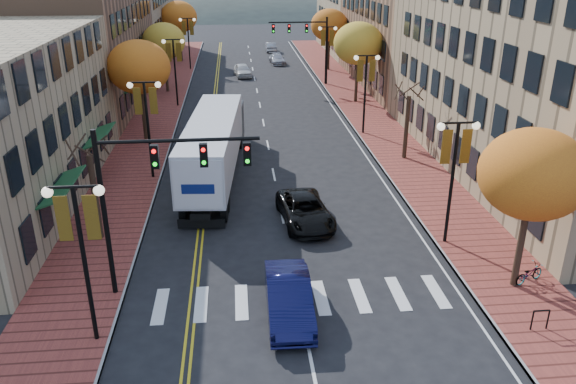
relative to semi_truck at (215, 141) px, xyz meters
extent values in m
plane|color=black|center=(3.56, -16.02, -2.34)|extent=(200.00, 200.00, 0.00)
cube|color=brown|center=(-5.44, 16.48, -2.26)|extent=(4.00, 85.00, 0.15)
cube|color=brown|center=(12.56, 16.48, -2.26)|extent=(4.00, 85.00, 0.15)
cube|color=brown|center=(-13.44, 19.98, 3.16)|extent=(12.00, 24.00, 11.00)
cube|color=#9E8966|center=(-13.44, 44.98, 2.41)|extent=(12.00, 26.00, 9.50)
cube|color=#997F5B|center=(22.06, -0.02, 5.16)|extent=(15.00, 28.00, 15.00)
cube|color=brown|center=(22.06, 25.98, 2.66)|extent=(15.00, 24.00, 10.00)
cube|color=#9E8966|center=(22.06, 47.98, 3.16)|extent=(15.00, 20.00, 11.00)
cylinder|color=#382619|center=(-5.44, -8.02, -0.09)|extent=(0.28, 0.28, 4.20)
cylinder|color=#382619|center=(-5.44, 7.98, 0.26)|extent=(0.28, 0.28, 4.90)
ellipsoid|color=orange|center=(-5.44, 7.98, 3.12)|extent=(4.48, 4.48, 3.81)
cylinder|color=#382619|center=(-5.44, 23.98, 0.09)|extent=(0.28, 0.28, 4.55)
ellipsoid|color=gold|center=(-5.44, 23.98, 2.73)|extent=(4.16, 4.16, 3.54)
cylinder|color=#382619|center=(-5.44, 41.98, 0.33)|extent=(0.28, 0.28, 5.04)
ellipsoid|color=orange|center=(-5.44, 41.98, 3.28)|extent=(4.61, 4.61, 3.92)
cylinder|color=#382619|center=(12.56, -14.02, 0.09)|extent=(0.28, 0.28, 4.55)
ellipsoid|color=orange|center=(12.56, -14.02, 2.73)|extent=(4.16, 4.16, 3.54)
cylinder|color=#382619|center=(12.56, 1.98, -0.09)|extent=(0.28, 0.28, 4.20)
cylinder|color=#382619|center=(12.56, 17.98, 0.26)|extent=(0.28, 0.28, 4.90)
ellipsoid|color=gold|center=(12.56, 17.98, 3.12)|extent=(4.48, 4.48, 3.81)
cylinder|color=#382619|center=(12.56, 33.98, 0.19)|extent=(0.28, 0.28, 4.76)
ellipsoid|color=orange|center=(12.56, 33.98, 2.97)|extent=(4.35, 4.35, 3.70)
cylinder|color=black|center=(-3.94, -16.02, 0.66)|extent=(0.16, 0.16, 6.00)
cylinder|color=black|center=(-3.94, -16.02, 3.66)|extent=(1.60, 0.10, 0.10)
sphere|color=#FFF2CC|center=(-4.74, -16.02, 3.51)|extent=(0.36, 0.36, 0.36)
sphere|color=#FFF2CC|center=(-3.14, -16.02, 3.51)|extent=(0.36, 0.36, 0.36)
cube|color=#B37E17|center=(-4.39, -16.02, 2.56)|extent=(0.45, 0.03, 1.60)
cube|color=#B37E17|center=(-3.49, -16.02, 2.56)|extent=(0.45, 0.03, 1.60)
cylinder|color=black|center=(-3.94, -0.02, 0.66)|extent=(0.16, 0.16, 6.00)
cylinder|color=black|center=(-3.94, -0.02, 3.66)|extent=(1.60, 0.10, 0.10)
sphere|color=#FFF2CC|center=(-4.74, -0.02, 3.51)|extent=(0.36, 0.36, 0.36)
sphere|color=#FFF2CC|center=(-3.14, -0.02, 3.51)|extent=(0.36, 0.36, 0.36)
cube|color=#B37E17|center=(-4.39, -0.02, 2.56)|extent=(0.45, 0.03, 1.60)
cube|color=#B37E17|center=(-3.49, -0.02, 2.56)|extent=(0.45, 0.03, 1.60)
cylinder|color=black|center=(-3.94, 17.98, 0.66)|extent=(0.16, 0.16, 6.00)
cylinder|color=black|center=(-3.94, 17.98, 3.66)|extent=(1.60, 0.10, 0.10)
sphere|color=#FFF2CC|center=(-4.74, 17.98, 3.51)|extent=(0.36, 0.36, 0.36)
sphere|color=#FFF2CC|center=(-3.14, 17.98, 3.51)|extent=(0.36, 0.36, 0.36)
cube|color=#B37E17|center=(-4.39, 17.98, 2.56)|extent=(0.45, 0.03, 1.60)
cube|color=#B37E17|center=(-3.49, 17.98, 2.56)|extent=(0.45, 0.03, 1.60)
cylinder|color=black|center=(-3.94, 35.98, 0.66)|extent=(0.16, 0.16, 6.00)
cylinder|color=black|center=(-3.94, 35.98, 3.66)|extent=(1.60, 0.10, 0.10)
sphere|color=#FFF2CC|center=(-4.74, 35.98, 3.51)|extent=(0.36, 0.36, 0.36)
sphere|color=#FFF2CC|center=(-3.14, 35.98, 3.51)|extent=(0.36, 0.36, 0.36)
cube|color=#B37E17|center=(-4.39, 35.98, 2.56)|extent=(0.45, 0.03, 1.60)
cube|color=#B37E17|center=(-3.49, 35.98, 2.56)|extent=(0.45, 0.03, 1.60)
cylinder|color=black|center=(11.06, -10.02, 0.66)|extent=(0.16, 0.16, 6.00)
cylinder|color=black|center=(11.06, -10.02, 3.66)|extent=(1.60, 0.10, 0.10)
sphere|color=#FFF2CC|center=(10.26, -10.02, 3.51)|extent=(0.36, 0.36, 0.36)
sphere|color=#FFF2CC|center=(11.86, -10.02, 3.51)|extent=(0.36, 0.36, 0.36)
cube|color=#B37E17|center=(10.61, -10.02, 2.56)|extent=(0.45, 0.03, 1.60)
cube|color=#B37E17|center=(11.51, -10.02, 2.56)|extent=(0.45, 0.03, 1.60)
cylinder|color=black|center=(11.06, 7.98, 0.66)|extent=(0.16, 0.16, 6.00)
cylinder|color=black|center=(11.06, 7.98, 3.66)|extent=(1.60, 0.10, 0.10)
sphere|color=#FFF2CC|center=(10.26, 7.98, 3.51)|extent=(0.36, 0.36, 0.36)
sphere|color=#FFF2CC|center=(11.86, 7.98, 3.51)|extent=(0.36, 0.36, 0.36)
cube|color=#B37E17|center=(10.61, 7.98, 2.56)|extent=(0.45, 0.03, 1.60)
cube|color=#B37E17|center=(11.51, 7.98, 2.56)|extent=(0.45, 0.03, 1.60)
cylinder|color=black|center=(11.06, 25.98, 0.66)|extent=(0.16, 0.16, 6.00)
cylinder|color=black|center=(11.06, 25.98, 3.66)|extent=(1.60, 0.10, 0.10)
sphere|color=#FFF2CC|center=(10.26, 25.98, 3.51)|extent=(0.36, 0.36, 0.36)
sphere|color=#FFF2CC|center=(11.86, 25.98, 3.51)|extent=(0.36, 0.36, 0.36)
cube|color=#B37E17|center=(10.61, 25.98, 2.56)|extent=(0.45, 0.03, 1.60)
cube|color=#B37E17|center=(11.51, 25.98, 2.56)|extent=(0.45, 0.03, 1.60)
cylinder|color=black|center=(-3.84, -13.02, 1.16)|extent=(0.20, 0.20, 7.00)
cylinder|color=black|center=(-0.84, -13.02, 4.16)|extent=(6.00, 0.14, 0.14)
cube|color=black|center=(-1.74, -13.02, 3.56)|extent=(0.30, 0.25, 0.90)
sphere|color=#FF0C0C|center=(-1.74, -13.16, 3.81)|extent=(0.16, 0.16, 0.16)
cube|color=black|center=(0.06, -13.02, 3.56)|extent=(0.30, 0.25, 0.90)
sphere|color=#FF0C0C|center=(0.06, -13.16, 3.81)|extent=(0.16, 0.16, 0.16)
cube|color=black|center=(1.68, -13.02, 3.56)|extent=(0.30, 0.25, 0.90)
sphere|color=#FF0C0C|center=(1.68, -13.16, 3.81)|extent=(0.16, 0.16, 0.16)
cylinder|color=black|center=(10.96, 25.98, 1.16)|extent=(0.20, 0.20, 7.00)
cylinder|color=black|center=(7.96, 25.98, 4.16)|extent=(6.00, 0.14, 0.14)
cube|color=black|center=(8.86, 25.98, 3.56)|extent=(0.30, 0.25, 0.90)
sphere|color=#FF0C0C|center=(8.86, 25.84, 3.81)|extent=(0.16, 0.16, 0.16)
cube|color=black|center=(7.06, 25.98, 3.56)|extent=(0.30, 0.25, 0.90)
sphere|color=#FF0C0C|center=(7.06, 25.84, 3.81)|extent=(0.16, 0.16, 0.16)
cube|color=black|center=(5.44, 25.98, 3.56)|extent=(0.30, 0.25, 0.90)
sphere|color=#FF0C0C|center=(5.44, 25.84, 3.81)|extent=(0.16, 0.16, 0.16)
cube|color=black|center=(-0.10, -1.28, -1.49)|extent=(2.05, 13.02, 0.35)
cube|color=silver|center=(-0.10, -1.28, 0.26)|extent=(3.65, 13.15, 2.80)
cube|color=black|center=(0.55, 6.69, -0.69)|extent=(2.73, 3.19, 2.50)
cylinder|color=black|center=(-1.57, -6.37, -1.84)|extent=(0.43, 1.02, 1.00)
cylinder|color=black|center=(0.52, -6.54, -1.84)|extent=(0.43, 1.02, 1.00)
cylinder|color=black|center=(-1.48, -5.17, -1.84)|extent=(0.43, 1.02, 1.00)
cylinder|color=black|center=(0.62, -5.34, -1.84)|extent=(0.43, 1.02, 1.00)
cylinder|color=black|center=(-0.60, 5.58, -1.84)|extent=(0.43, 1.02, 1.00)
cylinder|color=black|center=(1.49, 5.41, -1.84)|extent=(0.43, 1.02, 1.00)
cylinder|color=black|center=(-0.42, 7.77, -1.84)|extent=(0.43, 1.02, 1.00)
cylinder|color=black|center=(1.67, 7.60, -1.84)|extent=(0.43, 1.02, 1.00)
imported|color=#0E0F38|center=(3.06, -15.07, -1.55)|extent=(1.72, 4.78, 1.57)
imported|color=black|center=(4.67, -7.11, -1.63)|extent=(2.86, 5.28, 1.40)
imported|color=silver|center=(2.27, 31.41, -1.63)|extent=(2.19, 4.34, 1.42)
imported|color=#A2A2A9|center=(6.82, 39.15, -1.73)|extent=(2.04, 4.33, 1.22)
imported|color=#98999F|center=(6.66, 49.07, -1.69)|extent=(1.46, 3.97, 1.30)
imported|color=gray|center=(13.25, -13.90, -1.78)|extent=(1.63, 1.13, 0.81)
camera|label=1|loc=(1.32, -33.04, 10.44)|focal=35.00mm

